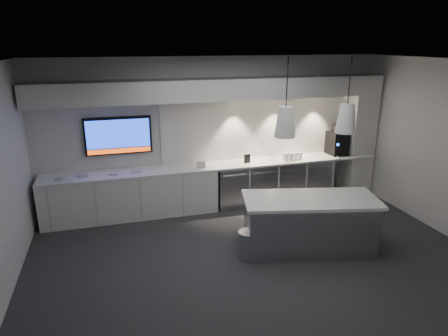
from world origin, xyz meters
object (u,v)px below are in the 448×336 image
object	(u,v)px
island	(309,224)
bin	(248,245)
wall_tv	(118,136)
coffee_machine	(337,142)

from	to	relation	value
island	bin	bearing A→B (deg)	-168.07
wall_tv	bin	xyz separation A→B (m)	(1.80, -2.40, -1.34)
island	coffee_machine	distance (m)	2.88
bin	island	bearing A→B (deg)	-1.01
wall_tv	island	world-z (taller)	wall_tv
wall_tv	island	size ratio (longest dim) A/B	0.55
wall_tv	bin	world-z (taller)	wall_tv
coffee_machine	wall_tv	bearing A→B (deg)	175.56
wall_tv	coffee_machine	size ratio (longest dim) A/B	1.89
island	bin	size ratio (longest dim) A/B	5.09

